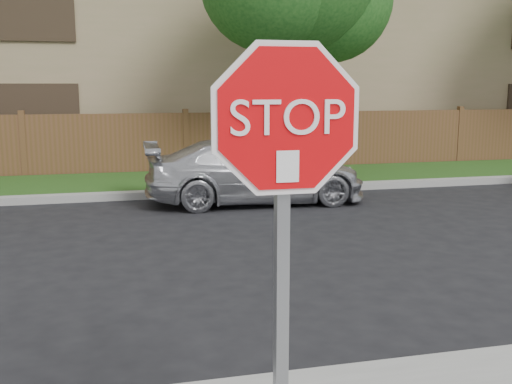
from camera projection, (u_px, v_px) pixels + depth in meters
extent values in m
plane|color=black|center=(364.00, 373.00, 4.86)|extent=(90.00, 90.00, 0.00)
cube|color=gray|center=(206.00, 192.00, 12.64)|extent=(70.00, 0.30, 0.15)
cube|color=#1E4714|center=(195.00, 181.00, 14.22)|extent=(70.00, 3.00, 0.12)
cube|color=brown|center=(186.00, 144.00, 15.62)|extent=(70.00, 0.12, 1.60)
cube|color=#94865C|center=(164.00, 65.00, 20.59)|extent=(34.00, 8.00, 6.00)
cylinder|color=#382B21|center=(298.00, 100.00, 14.37)|extent=(0.44, 0.44, 3.92)
sphere|color=#174715|center=(331.00, 0.00, 14.45)|extent=(3.00, 3.00, 3.00)
cube|color=gray|center=(281.00, 298.00, 3.00)|extent=(0.06, 0.06, 2.30)
cylinder|color=white|center=(287.00, 119.00, 2.78)|extent=(1.01, 0.02, 1.01)
cylinder|color=red|center=(287.00, 119.00, 2.77)|extent=(0.93, 0.02, 0.93)
cube|color=white|center=(288.00, 167.00, 2.80)|extent=(0.11, 0.00, 0.15)
imported|color=silver|center=(255.00, 171.00, 11.82)|extent=(4.40, 1.91, 1.26)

